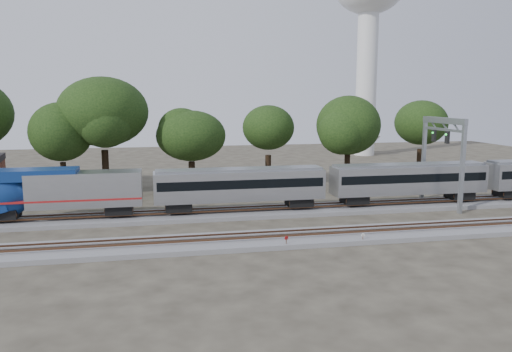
{
  "coord_description": "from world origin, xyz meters",
  "views": [
    {
      "loc": [
        -5.45,
        -43.03,
        11.86
      ],
      "look_at": [
        4.18,
        5.0,
        4.13
      ],
      "focal_mm": 35.0,
      "sensor_mm": 36.0,
      "label": 1
    }
  ],
  "objects": [
    {
      "name": "tree_6",
      "position": [
        19.05,
        18.22,
        8.28
      ],
      "size": [
        8.43,
        8.43,
        11.89
      ],
      "color": "black",
      "rests_on": "ground"
    },
    {
      "name": "switch_lever",
      "position": [
        5.93,
        -5.44,
        0.15
      ],
      "size": [
        0.58,
        0.47,
        0.3
      ],
      "primitive_type": "cube",
      "rotation": [
        0.0,
        0.0,
        0.39
      ],
      "color": "#512D19",
      "rests_on": "ground"
    },
    {
      "name": "water_tower",
      "position": [
        37.0,
        53.97,
        30.02
      ],
      "size": [
        14.64,
        14.64,
        40.52
      ],
      "color": "silver",
      "rests_on": "ground"
    },
    {
      "name": "track_far",
      "position": [
        0.0,
        6.0,
        0.21
      ],
      "size": [
        160.0,
        5.0,
        0.73
      ],
      "color": "slate",
      "rests_on": "ground"
    },
    {
      "name": "signal_gantry",
      "position": [
        25.1,
        6.0,
        7.09
      ],
      "size": [
        0.68,
        8.0,
        9.72
      ],
      "color": "gray",
      "rests_on": "ground"
    },
    {
      "name": "tree_2",
      "position": [
        -16.46,
        19.36,
        7.82
      ],
      "size": [
        7.97,
        7.97,
        11.23
      ],
      "color": "black",
      "rests_on": "ground"
    },
    {
      "name": "tree_4",
      "position": [
        -1.14,
        19.91,
        7.08
      ],
      "size": [
        7.22,
        7.22,
        10.18
      ],
      "color": "black",
      "rests_on": "ground"
    },
    {
      "name": "tree_3",
      "position": [
        -11.71,
        20.53,
        10.13
      ],
      "size": [
        10.31,
        10.31,
        14.53
      ],
      "color": "black",
      "rests_on": "ground"
    },
    {
      "name": "tree_7",
      "position": [
        32.16,
        23.15,
        8.24
      ],
      "size": [
        8.39,
        8.39,
        11.83
      ],
      "color": "black",
      "rests_on": "ground"
    },
    {
      "name": "ground",
      "position": [
        0.0,
        0.0,
        0.0
      ],
      "size": [
        160.0,
        160.0,
        0.0
      ],
      "primitive_type": "plane",
      "color": "#383328",
      "rests_on": "ground"
    },
    {
      "name": "switch_stand_red",
      "position": [
        4.42,
        -6.05,
        0.65
      ],
      "size": [
        0.31,
        0.14,
        1.02
      ],
      "rotation": [
        0.0,
        0.0,
        0.35
      ],
      "color": "#512D19",
      "rests_on": "ground"
    },
    {
      "name": "track_near",
      "position": [
        0.0,
        -4.0,
        0.21
      ],
      "size": [
        160.0,
        5.0,
        0.73
      ],
      "color": "slate",
      "rests_on": "ground"
    },
    {
      "name": "tree_5",
      "position": [
        9.12,
        21.39,
        7.91
      ],
      "size": [
        8.06,
        8.06,
        11.36
      ],
      "color": "black",
      "rests_on": "ground"
    },
    {
      "name": "switch_stand_white",
      "position": [
        10.88,
        -6.08,
        0.58
      ],
      "size": [
        0.29,
        0.05,
        0.9
      ],
      "rotation": [
        0.0,
        0.0,
        -0.05
      ],
      "color": "#512D19",
      "rests_on": "ground"
    }
  ]
}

